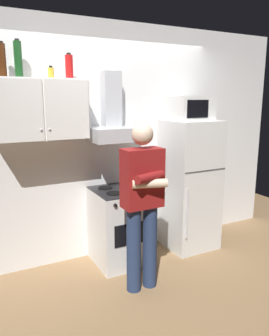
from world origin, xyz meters
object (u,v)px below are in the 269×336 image
Objects in this scene: upper_cabinet at (40,110)px; range_hood at (115,122)px; cooking_pot at (136,185)px; bottle_spice_jar at (51,73)px; stove_oven at (121,226)px; bottle_rum_dark at (2,60)px; refrigerator at (189,185)px; microwave at (191,108)px; person_standing at (142,202)px; bottle_soda_red at (69,67)px; bottle_wine_green at (18,59)px.

range_hood is at bearing 0.09° from upper_cabinet.
bottle_spice_jar is (-0.80, 0.27, 1.17)m from cooking_pot.
bottle_rum_dark is at bearing 172.51° from stove_oven.
cooking_pot is (0.13, -0.25, -0.67)m from range_hood.
stove_oven is at bearing -8.90° from upper_cabinet.
upper_cabinet is 0.81m from range_hood.
refrigerator is 3.33× the size of microwave.
refrigerator is at bearing -4.07° from upper_cabinet.
bottle_spice_jar is at bearing 129.55° from person_standing.
bottle_soda_red reaches higher than microwave.
microwave reaches higher than person_standing.
range_hood reaches higher than cooking_pot.
range_hood is 1.56× the size of microwave.
bottle_wine_green is 0.15m from bottle_rum_dark.
bottle_wine_green reaches higher than person_standing.
cooking_pot is (0.13, -0.12, 0.50)m from stove_oven.
microwave is at bearing -6.46° from range_hood.
stove_oven is at bearing -179.96° from refrigerator.
bottle_spice_jar reaches higher than upper_cabinet.
bottle_spice_jar is (-1.62, 0.15, 1.30)m from refrigerator.
cooking_pot is (0.93, -0.24, -0.82)m from upper_cabinet.
person_standing reaches higher than refrigerator.
bottle_wine_green is (-0.97, 0.04, 0.62)m from range_hood.
bottle_spice_jar is (-0.67, 0.15, 1.67)m from stove_oven.
range_hood is at bearing -1.77° from bottle_spice_jar.
microwave is 1.91× the size of bottle_soda_red.
upper_cabinet is at bearing 175.93° from refrigerator.
upper_cabinet reaches higher than refrigerator.
upper_cabinet is at bearing -170.23° from bottle_spice_jar.
person_standing is (-0.05, -0.61, 0.47)m from stove_oven.
bottle_soda_red reaches higher than person_standing.
bottle_soda_red is at bearing -0.90° from bottle_rum_dark.
bottle_spice_jar is at bearing 176.63° from bottle_soda_red.
bottle_rum_dark reaches higher than microwave.
bottle_soda_red is (-1.44, 0.14, 1.37)m from refrigerator.
stove_oven is 1.82× the size of microwave.
bottle_wine_green reaches higher than bottle_soda_red.
cooking_pot is at bearing -22.46° from bottle_soda_red.
bottle_wine_green is (-0.17, 0.04, 0.47)m from upper_cabinet.
bottle_spice_jar is (-0.62, 0.75, 1.20)m from person_standing.
bottle_soda_red is (-1.44, 0.12, 0.43)m from microwave.
range_hood is at bearing -1.17° from bottle_soda_red.
bottle_rum_dark reaches higher than refrigerator.
refrigerator is 6.38× the size of bottle_soda_red.
range_hood is 0.47× the size of refrigerator.
microwave is 1.67m from bottle_spice_jar.
bottle_wine_green is (-1.92, 0.15, 0.48)m from microwave.
stove_oven is at bearing 85.28° from person_standing.
person_standing is at bearing -94.72° from stove_oven.
upper_cabinet is 2.83× the size of bottle_rum_dark.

